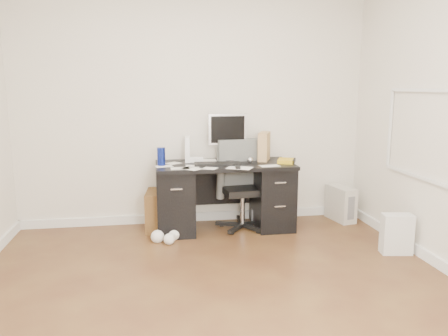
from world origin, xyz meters
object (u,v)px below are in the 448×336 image
(office_chair, at_px, (243,185))
(lcd_monitor, at_px, (227,137))
(desk, at_px, (225,194))
(wicker_basket, at_px, (167,210))
(pc_tower, at_px, (341,203))
(keyboard, at_px, (217,164))

(office_chair, bearing_deg, lcd_monitor, 124.91)
(desk, bearing_deg, wicker_basket, 173.05)
(office_chair, bearing_deg, pc_tower, -0.28)
(keyboard, relative_size, pc_tower, 1.20)
(desk, xyz_separation_m, pc_tower, (1.42, 0.09, -0.20))
(lcd_monitor, relative_size, wicker_basket, 1.24)
(desk, relative_size, pc_tower, 3.67)
(wicker_basket, bearing_deg, pc_tower, 0.42)
(pc_tower, xyz_separation_m, wicker_basket, (-2.07, -0.02, 0.02))
(office_chair, height_order, pc_tower, office_chair)
(keyboard, bearing_deg, office_chair, 21.44)
(lcd_monitor, relative_size, keyboard, 1.10)
(desk, bearing_deg, pc_tower, 3.76)
(desk, xyz_separation_m, keyboard, (-0.10, -0.11, 0.36))
(keyboard, bearing_deg, wicker_basket, 165.06)
(lcd_monitor, relative_size, pc_tower, 1.33)
(lcd_monitor, height_order, keyboard, lcd_monitor)
(desk, xyz_separation_m, lcd_monitor, (0.06, 0.16, 0.62))
(office_chair, distance_m, pc_tower, 1.26)
(wicker_basket, bearing_deg, lcd_monitor, 6.30)
(lcd_monitor, xyz_separation_m, office_chair, (0.14, -0.17, -0.52))
(desk, height_order, wicker_basket, desk)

